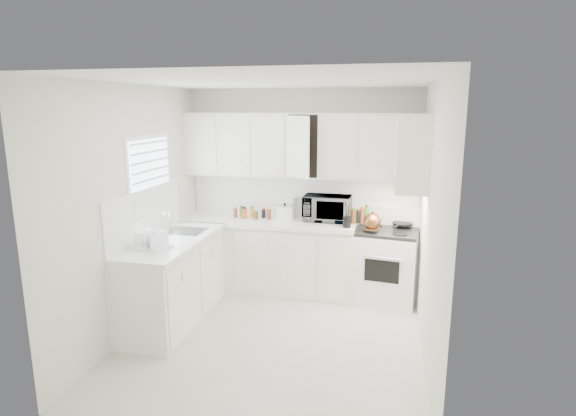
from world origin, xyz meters
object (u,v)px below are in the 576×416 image
(tea_kettle, at_px, (372,220))
(stove, at_px, (386,256))
(dish_rack, at_px, (150,238))
(rice_cooker, at_px, (285,212))
(microwave, at_px, (327,205))
(utensil_crock, at_px, (347,214))

(tea_kettle, bearing_deg, stove, 54.20)
(dish_rack, bearing_deg, rice_cooker, 68.66)
(microwave, height_order, rice_cooker, microwave)
(dish_rack, bearing_deg, microwave, 59.42)
(tea_kettle, xyz_separation_m, utensil_crock, (-0.30, 0.01, 0.05))
(stove, height_order, dish_rack, same)
(rice_cooker, relative_size, dish_rack, 0.60)
(stove, distance_m, rice_cooker, 1.38)
(tea_kettle, bearing_deg, rice_cooker, -178.03)
(tea_kettle, height_order, utensil_crock, utensil_crock)
(rice_cooker, bearing_deg, microwave, 4.04)
(tea_kettle, height_order, dish_rack, tea_kettle)
(microwave, bearing_deg, utensil_crock, -46.45)
(stove, height_order, utensil_crock, utensil_crock)
(microwave, bearing_deg, stove, -10.17)
(tea_kettle, xyz_separation_m, microwave, (-0.58, 0.32, 0.09))
(microwave, distance_m, utensil_crock, 0.42)
(tea_kettle, height_order, rice_cooker, rice_cooker)
(dish_rack, bearing_deg, tea_kettle, 44.95)
(rice_cooker, distance_m, dish_rack, 1.83)
(utensil_crock, xyz_separation_m, dish_rack, (-1.89, -1.28, -0.06))
(stove, distance_m, dish_rack, 2.81)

